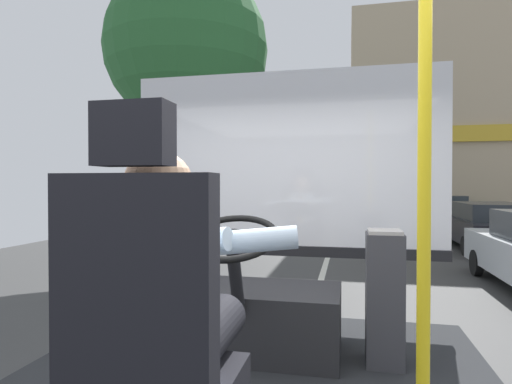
# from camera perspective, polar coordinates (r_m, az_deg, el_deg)

# --- Properties ---
(ground) EXTENTS (18.00, 44.00, 0.06)m
(ground) POSITION_cam_1_polar(r_m,az_deg,el_deg) (10.72, 9.62, -8.75)
(ground) COLOR #393939
(driver_seat) EXTENTS (0.48, 0.48, 1.27)m
(driver_seat) POSITION_cam_1_polar(r_m,az_deg,el_deg) (1.43, -14.00, -19.92)
(driver_seat) COLOR black
(driver_seat) RESTS_ON bus_floor
(bus_driver) EXTENTS (0.84, 0.60, 0.74)m
(bus_driver) POSITION_cam_1_polar(r_m,az_deg,el_deg) (1.49, -11.86, -13.12)
(bus_driver) COLOR black
(bus_driver) RESTS_ON driver_seat
(steering_console) EXTENTS (1.10, 0.97, 0.87)m
(steering_console) POSITION_cam_1_polar(r_m,az_deg,el_deg) (2.73, -0.81, -16.33)
(steering_console) COLOR black
(steering_console) RESTS_ON bus_floor
(handrail_pole) EXTENTS (0.04, 0.04, 1.91)m
(handrail_pole) POSITION_cam_1_polar(r_m,az_deg,el_deg) (1.52, 21.67, -2.23)
(handrail_pole) COLOR yellow
(handrail_pole) RESTS_ON bus_floor
(fare_box) EXTENTS (0.21, 0.25, 0.78)m
(fare_box) POSITION_cam_1_polar(r_m,az_deg,el_deg) (2.63, 16.88, -13.38)
(fare_box) COLOR #333338
(fare_box) RESTS_ON bus_floor
(windshield_panel) EXTENTS (2.50, 0.08, 1.48)m
(windshield_panel) POSITION_cam_1_polar(r_m,az_deg,el_deg) (3.41, 3.84, 1.12)
(windshield_panel) COLOR silver
(street_tree) EXTENTS (3.55, 3.55, 6.52)m
(street_tree) POSITION_cam_1_polar(r_m,az_deg,el_deg) (9.89, -9.28, 18.29)
(street_tree) COLOR #4C3828
(street_tree) RESTS_ON ground
(shop_building) EXTENTS (9.20, 4.73, 8.78)m
(shop_building) POSITION_cam_1_polar(r_m,az_deg,el_deg) (20.11, 26.03, 8.32)
(shop_building) COLOR tan
(shop_building) RESTS_ON ground
(parked_car_black) EXTENTS (1.93, 4.38, 1.29)m
(parked_car_black) POSITION_cam_1_polar(r_m,az_deg,el_deg) (13.39, 28.78, -3.93)
(parked_car_black) COLOR black
(parked_car_black) RESTS_ON ground
(parked_car_green) EXTENTS (1.77, 4.24, 1.37)m
(parked_car_green) POSITION_cam_1_polar(r_m,az_deg,el_deg) (18.21, 23.48, -2.49)
(parked_car_green) COLOR #195633
(parked_car_green) RESTS_ON ground
(parked_car_blue) EXTENTS (1.86, 4.42, 1.32)m
(parked_car_blue) POSITION_cam_1_polar(r_m,az_deg,el_deg) (22.94, 20.52, -1.84)
(parked_car_blue) COLOR navy
(parked_car_blue) RESTS_ON ground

